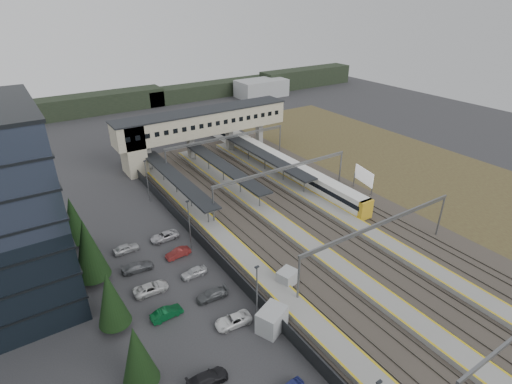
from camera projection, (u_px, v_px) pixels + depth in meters
ground at (273, 264)px, 56.59m from camera, size 220.00×220.00×0.00m
conifer_row at (120, 317)px, 40.78m from camera, size 4.42×49.82×9.50m
car_park at (206, 325)px, 45.49m from camera, size 10.61×44.71×1.29m
lampposts at (218, 253)px, 51.66m from camera, size 0.50×53.25×8.07m
fence at (216, 256)px, 56.70m from camera, size 0.08×90.00×2.00m
relay_cabin_near at (272, 320)px, 45.14m from camera, size 4.04×3.57×2.79m
relay_cabin_far at (287, 278)px, 52.15m from camera, size 2.91×2.65×2.21m
rail_corridor at (302, 228)px, 64.75m from camera, size 34.00×90.00×0.92m
canopies at (223, 166)px, 78.42m from camera, size 23.10×30.00×3.28m
footbridge at (192, 126)px, 88.17m from camera, size 40.40×6.40×11.20m
gantries at (326, 197)px, 61.99m from camera, size 28.40×62.28×7.17m
train at (270, 158)px, 87.33m from camera, size 2.71×56.58×3.41m
billboard at (364, 177)px, 75.82m from camera, size 1.31×5.52×4.70m
scrub_east at (437, 179)px, 82.29m from camera, size 34.00×120.00×0.06m
treeline_far at (174, 95)px, 135.87m from camera, size 170.00×19.00×7.00m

